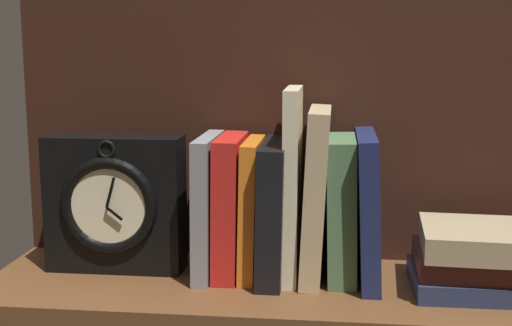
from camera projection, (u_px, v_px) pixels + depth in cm
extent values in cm
cube|color=brown|center=(290.00, 291.00, 91.65)|extent=(80.50, 24.79, 2.50)
cube|color=black|center=(297.00, 127.00, 99.63)|extent=(80.50, 1.20, 38.31)
cube|color=gray|center=(208.00, 205.00, 94.05)|extent=(2.37, 13.93, 18.85)
cube|color=red|center=(230.00, 206.00, 93.71)|extent=(3.50, 12.45, 18.89)
cube|color=orange|center=(252.00, 208.00, 93.42)|extent=(2.52, 12.19, 18.42)
cube|color=black|center=(274.00, 209.00, 93.10)|extent=(3.64, 16.17, 18.20)
cube|color=beige|center=(296.00, 184.00, 92.15)|extent=(1.97, 12.32, 25.34)
cube|color=tan|center=(315.00, 194.00, 92.09)|extent=(3.69, 14.06, 22.74)
cube|color=#476B44|center=(342.00, 208.00, 92.02)|extent=(4.15, 12.09, 18.99)
cube|color=#192147|center=(368.00, 207.00, 91.60)|extent=(3.33, 16.30, 19.53)
cube|color=black|center=(116.00, 203.00, 95.54)|extent=(18.66, 5.97, 18.66)
torus|color=black|center=(108.00, 207.00, 92.17)|extent=(13.28, 1.63, 13.28)
cylinder|color=beige|center=(108.00, 207.00, 92.17)|extent=(10.71, 0.60, 10.71)
cube|color=black|center=(114.00, 214.00, 91.71)|extent=(2.24, 0.30, 1.86)
cube|color=black|center=(110.00, 193.00, 91.26)|extent=(1.44, 0.30, 4.11)
torus|color=black|center=(107.00, 149.00, 91.23)|extent=(2.44, 0.44, 2.44)
cube|color=#232D4C|center=(470.00, 282.00, 88.15)|extent=(14.60, 13.33, 2.42)
cube|color=#471E19|center=(482.00, 262.00, 87.63)|extent=(16.49, 12.74, 2.80)
cube|color=#9E8966|center=(486.00, 240.00, 86.81)|extent=(16.61, 14.40, 3.19)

